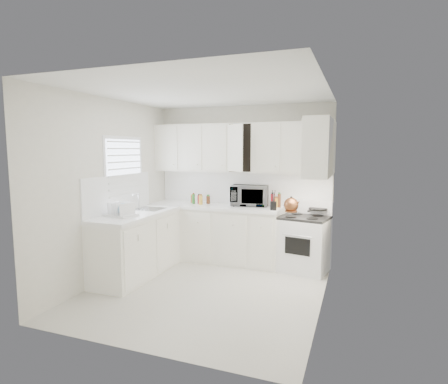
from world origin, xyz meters
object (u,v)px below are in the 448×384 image
at_px(utensil_crock, 274,200).
at_px(dish_rack, 121,208).
at_px(microwave, 250,193).
at_px(stove, 304,236).
at_px(tea_kettle, 291,204).
at_px(rice_cooker, 236,198).

distance_m(utensil_crock, dish_rack, 2.26).
height_order(microwave, dish_rack, microwave).
relative_size(stove, dish_rack, 2.72).
relative_size(microwave, dish_rack, 1.50).
xyz_separation_m(utensil_crock, dish_rack, (-1.90, -1.22, -0.05)).
height_order(tea_kettle, rice_cooker, tea_kettle).
distance_m(microwave, utensil_crock, 0.58).
distance_m(stove, microwave, 1.13).
distance_m(tea_kettle, microwave, 0.83).
xyz_separation_m(microwave, utensil_crock, (0.47, -0.33, -0.04)).
xyz_separation_m(microwave, rice_cooker, (-0.24, -0.04, -0.09)).
bearing_deg(rice_cooker, dish_rack, -130.21).
bearing_deg(microwave, dish_rack, -141.31).
xyz_separation_m(rice_cooker, dish_rack, (-1.19, -1.51, 0.00)).
height_order(stove, dish_rack, dish_rack).
distance_m(microwave, rice_cooker, 0.26).
bearing_deg(stove, tea_kettle, -128.04).
xyz_separation_m(tea_kettle, utensil_crock, (-0.28, 0.02, 0.04)).
bearing_deg(tea_kettle, microwave, 177.49).
bearing_deg(utensil_crock, stove, 16.53).
bearing_deg(tea_kettle, utensil_crock, -162.35).
xyz_separation_m(stove, microwave, (-0.93, 0.19, 0.61)).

